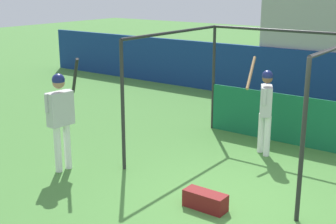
% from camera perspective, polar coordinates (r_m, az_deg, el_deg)
% --- Properties ---
extents(ground_plane, '(60.00, 60.00, 0.00)m').
position_cam_1_polar(ground_plane, '(7.76, 7.83, -11.16)').
color(ground_plane, '#477F38').
extents(batting_cage, '(3.51, 3.35, 2.51)m').
position_cam_1_polar(batting_cage, '(10.03, 12.19, 1.53)').
color(batting_cage, '#282828').
rests_on(batting_cage, ground).
extents(player_batter, '(0.75, 0.78, 1.96)m').
position_cam_1_polar(player_batter, '(9.73, 11.78, 0.98)').
color(player_batter, white).
rests_on(player_batter, ground).
extents(player_waiting, '(0.51, 0.83, 2.15)m').
position_cam_1_polar(player_waiting, '(8.88, -12.94, 0.03)').
color(player_waiting, white).
rests_on(player_waiting, ground).
extents(equipment_bag, '(0.70, 0.28, 0.28)m').
position_cam_1_polar(equipment_bag, '(7.54, 4.56, -10.69)').
color(equipment_bag, maroon).
rests_on(equipment_bag, ground).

